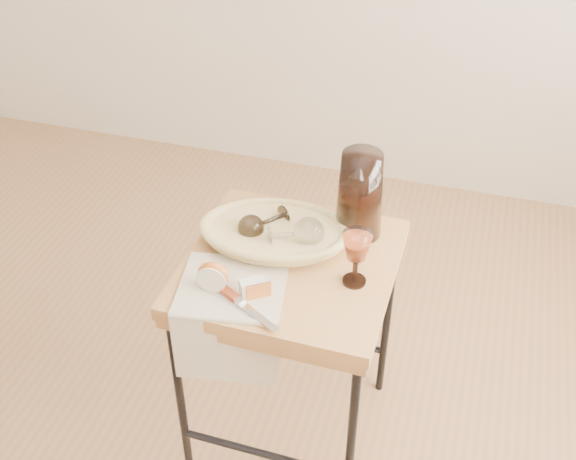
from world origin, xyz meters
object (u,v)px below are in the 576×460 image
(wine_goblet, at_px, (356,258))
(apple_half, at_px, (214,275))
(tea_towel, at_px, (232,287))
(bread_basket, at_px, (275,234))
(pitcher, at_px, (360,194))
(side_table, at_px, (290,352))
(goblet_lying_b, at_px, (292,234))
(table_knife, at_px, (242,303))
(goblet_lying_a, at_px, (265,222))

(wine_goblet, height_order, apple_half, wine_goblet)
(tea_towel, bearing_deg, bread_basket, 67.52)
(pitcher, relative_size, wine_goblet, 1.86)
(apple_half, bearing_deg, side_table, 40.31)
(side_table, xyz_separation_m, tea_towel, (-0.11, -0.14, 0.35))
(tea_towel, distance_m, apple_half, 0.06)
(bread_basket, relative_size, pitcher, 1.25)
(goblet_lying_b, height_order, table_knife, goblet_lying_b)
(side_table, distance_m, goblet_lying_a, 0.42)
(wine_goblet, bearing_deg, side_table, 170.21)
(goblet_lying_a, bearing_deg, goblet_lying_b, 106.41)
(side_table, bearing_deg, pitcher, 51.39)
(wine_goblet, bearing_deg, bread_basket, 157.64)
(goblet_lying_b, distance_m, apple_half, 0.25)
(wine_goblet, bearing_deg, goblet_lying_a, 157.13)
(tea_towel, height_order, goblet_lying_a, goblet_lying_a)
(goblet_lying_b, bearing_deg, bread_basket, 131.74)
(side_table, distance_m, wine_goblet, 0.46)
(tea_towel, height_order, wine_goblet, wine_goblet)
(goblet_lying_a, height_order, apple_half, goblet_lying_a)
(goblet_lying_a, xyz_separation_m, wine_goblet, (0.27, -0.12, 0.03))
(tea_towel, bearing_deg, side_table, 41.89)
(tea_towel, bearing_deg, apple_half, -171.76)
(tea_towel, bearing_deg, pitcher, 42.06)
(pitcher, bearing_deg, goblet_lying_a, -158.91)
(goblet_lying_a, xyz_separation_m, goblet_lying_b, (0.09, -0.04, 0.01))
(pitcher, height_order, apple_half, pitcher)
(goblet_lying_b, relative_size, wine_goblet, 0.88)
(side_table, xyz_separation_m, bread_basket, (-0.06, 0.07, 0.37))
(table_knife, bearing_deg, apple_half, -178.00)
(tea_towel, distance_m, bread_basket, 0.21)
(bread_basket, height_order, table_knife, bread_basket)
(goblet_lying_b, bearing_deg, tea_towel, -145.46)
(side_table, height_order, goblet_lying_a, goblet_lying_a)
(tea_towel, relative_size, bread_basket, 0.73)
(side_table, distance_m, table_knife, 0.42)
(pitcher, bearing_deg, goblet_lying_b, -139.41)
(side_table, height_order, bread_basket, bread_basket)
(bread_basket, distance_m, pitcher, 0.25)
(pitcher, bearing_deg, bread_basket, -152.26)
(table_knife, bearing_deg, side_table, 102.75)
(tea_towel, height_order, bread_basket, bread_basket)
(tea_towel, distance_m, table_knife, 0.08)
(bread_basket, bearing_deg, apple_half, -121.06)
(bread_basket, xyz_separation_m, goblet_lying_a, (-0.03, 0.02, 0.02))
(tea_towel, distance_m, wine_goblet, 0.32)
(tea_towel, distance_m, goblet_lying_a, 0.23)
(goblet_lying_a, relative_size, goblet_lying_b, 0.86)
(tea_towel, bearing_deg, goblet_lying_a, 76.58)
(goblet_lying_a, distance_m, goblet_lying_b, 0.09)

